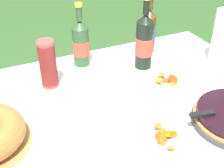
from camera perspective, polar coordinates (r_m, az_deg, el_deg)
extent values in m
cube|color=#A87A47|center=(1.22, -2.65, -6.22)|extent=(1.58, 1.00, 0.03)
cylinder|color=#A87A47|center=(2.04, 11.99, -1.22)|extent=(0.06, 0.06, 0.66)
cube|color=white|center=(1.21, -2.68, -5.49)|extent=(1.59, 1.01, 0.00)
cube|color=white|center=(1.64, -9.33, 3.11)|extent=(1.59, 0.00, 0.10)
cube|color=black|center=(1.14, 16.18, -5.33)|extent=(0.09, 0.04, 0.01)
cylinder|color=#E04C47|center=(1.37, -11.37, 1.38)|extent=(0.07, 0.07, 0.09)
cylinder|color=#E04C47|center=(1.36, -11.43, 1.85)|extent=(0.07, 0.07, 0.09)
cylinder|color=#E04C47|center=(1.35, -11.49, 2.32)|extent=(0.07, 0.07, 0.09)
cylinder|color=#E04C47|center=(1.35, -11.55, 2.80)|extent=(0.07, 0.07, 0.09)
cylinder|color=#E04C47|center=(1.34, -11.61, 3.28)|extent=(0.07, 0.07, 0.09)
cylinder|color=#E04C47|center=(1.33, -11.67, 3.76)|extent=(0.07, 0.07, 0.09)
cylinder|color=#E04C47|center=(1.33, -11.73, 4.25)|extent=(0.07, 0.07, 0.09)
cylinder|color=#E04C47|center=(1.32, -11.79, 4.75)|extent=(0.07, 0.07, 0.09)
cylinder|color=#E04C47|center=(1.32, -11.85, 5.24)|extent=(0.07, 0.07, 0.09)
cylinder|color=#E04C47|center=(1.31, -11.92, 5.75)|extent=(0.07, 0.07, 0.09)
torus|color=#E04C47|center=(1.29, -12.16, 7.62)|extent=(0.07, 0.07, 0.01)
cylinder|color=#2D562D|center=(1.50, -5.70, 6.84)|extent=(0.08, 0.08, 0.19)
cylinder|color=#E54C38|center=(1.50, -5.69, 6.71)|extent=(0.08, 0.08, 0.07)
cone|color=#2D562D|center=(1.45, -5.94, 10.80)|extent=(0.08, 0.08, 0.04)
cylinder|color=#2D562D|center=(1.43, -6.06, 12.67)|extent=(0.03, 0.03, 0.06)
cylinder|color=gold|center=(1.42, -6.15, 14.21)|extent=(0.03, 0.03, 0.02)
cylinder|color=brown|center=(1.63, 6.68, 9.13)|extent=(0.07, 0.07, 0.19)
cylinder|color=#334C93|center=(1.64, 6.67, 9.01)|extent=(0.07, 0.07, 0.07)
cone|color=brown|center=(1.59, 6.94, 12.82)|extent=(0.07, 0.07, 0.04)
cylinder|color=brown|center=(1.58, 7.07, 14.54)|extent=(0.03, 0.03, 0.06)
cylinder|color=black|center=(1.47, 5.87, 7.09)|extent=(0.08, 0.08, 0.23)
cylinder|color=#E54C38|center=(1.47, 5.87, 6.94)|extent=(0.08, 0.08, 0.09)
cone|color=black|center=(1.41, 6.18, 11.88)|extent=(0.08, 0.08, 0.04)
cylinder|color=black|center=(1.40, 6.30, 13.81)|extent=(0.03, 0.03, 0.07)
cylinder|color=white|center=(1.10, 9.28, -10.11)|extent=(0.20, 0.20, 0.01)
torus|color=white|center=(1.09, 9.31, -9.80)|extent=(0.19, 0.19, 0.01)
cone|color=#AB630A|center=(1.10, 10.26, -8.64)|extent=(0.06, 0.06, 0.03)
cone|color=#C16A1F|center=(1.05, 10.75, -11.16)|extent=(0.03, 0.04, 0.03)
cone|color=#CD690A|center=(1.10, 11.27, -8.71)|extent=(0.03, 0.03, 0.03)
cone|color=#C07118|center=(1.07, 9.41, -10.50)|extent=(0.03, 0.04, 0.03)
cone|color=#AF4810|center=(1.09, 8.28, -9.11)|extent=(0.05, 0.05, 0.05)
cone|color=#CC5D1B|center=(1.12, 8.29, -7.28)|extent=(0.04, 0.04, 0.03)
cone|color=#C85C21|center=(1.08, 9.27, -9.91)|extent=(0.05, 0.05, 0.03)
cone|color=#AD640B|center=(1.09, 9.25, -9.47)|extent=(0.05, 0.06, 0.04)
cone|color=#CF6614|center=(1.10, 9.19, -8.11)|extent=(0.04, 0.04, 0.02)
cone|color=#B2551B|center=(1.07, 8.76, -9.83)|extent=(0.04, 0.04, 0.03)
cylinder|color=white|center=(1.40, 10.50, 0.23)|extent=(0.20, 0.20, 0.01)
torus|color=white|center=(1.39, 10.53, 0.51)|extent=(0.20, 0.20, 0.01)
cone|color=#C3771F|center=(1.39, 11.17, 1.18)|extent=(0.05, 0.05, 0.02)
cone|color=#A64414|center=(1.37, 11.14, 0.99)|extent=(0.05, 0.04, 0.04)
cone|color=orange|center=(1.37, 11.11, 0.27)|extent=(0.05, 0.05, 0.04)
cone|color=#C3791E|center=(1.36, 8.76, 0.95)|extent=(0.05, 0.05, 0.04)
cone|color=#B95520|center=(1.38, 10.01, 0.65)|extent=(0.05, 0.05, 0.04)
cone|color=#BD4A10|center=(1.40, 11.04, 1.28)|extent=(0.05, 0.05, 0.04)
cone|color=#BC681F|center=(1.41, 9.17, 1.92)|extent=(0.06, 0.06, 0.05)
cylinder|color=white|center=(1.57, 19.79, 7.95)|extent=(0.11, 0.11, 0.27)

